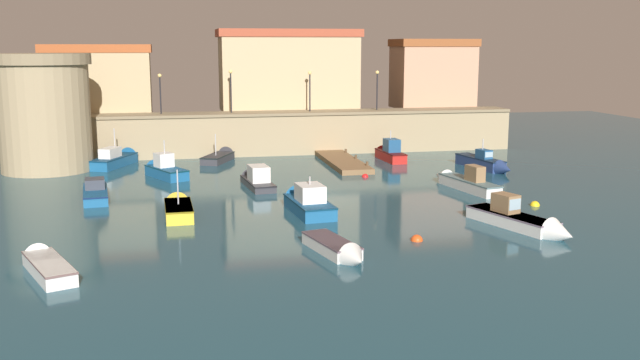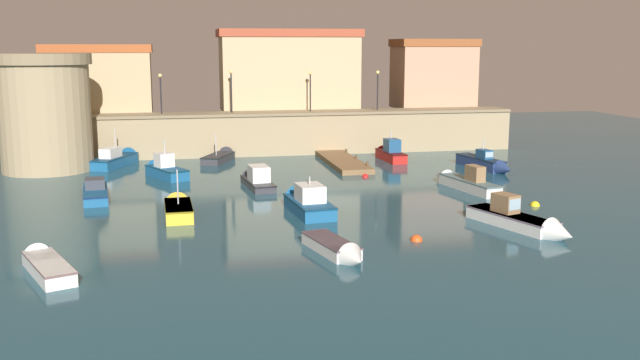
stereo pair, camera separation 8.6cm
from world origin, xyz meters
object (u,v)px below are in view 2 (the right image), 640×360
object	(u,v)px
quay_lamp_3	(378,84)
moored_boat_10	(178,207)
fortress_tower	(45,112)
moored_boat_4	(255,179)
moored_boat_3	(44,263)
moored_boat_2	(162,169)
moored_boat_12	(95,190)
moored_boat_0	(464,181)
moored_boat_1	(486,163)
quay_lamp_0	(161,87)
moored_boat_7	(338,249)
moored_boat_8	(119,158)
moored_boat_9	(389,152)
mooring_buoy_1	(365,177)
mooring_buoy_2	(535,206)
mooring_buoy_0	(416,241)
moored_boat_6	(524,221)
quay_lamp_1	(231,84)
moored_boat_5	(305,201)
quay_lamp_2	(310,85)

from	to	relation	value
quay_lamp_3	moored_boat_10	xyz separation A→B (m)	(-17.91, -21.89, -5.63)
fortress_tower	moored_boat_4	world-z (taller)	fortress_tower
moored_boat_3	moored_boat_10	distance (m)	10.97
moored_boat_2	moored_boat_12	bearing A→B (deg)	121.39
moored_boat_0	moored_boat_1	distance (m)	8.08
moored_boat_12	moored_boat_2	bearing A→B (deg)	-38.68
quay_lamp_0	moored_boat_7	size ratio (longest dim) A/B	0.67
moored_boat_8	moored_boat_9	bearing A→B (deg)	-71.23
fortress_tower	moored_boat_10	size ratio (longest dim) A/B	1.75
moored_boat_7	mooring_buoy_1	world-z (taller)	moored_boat_7
mooring_buoy_2	moored_boat_2	bearing A→B (deg)	146.44
moored_boat_2	moored_boat_7	distance (m)	23.70
mooring_buoy_0	mooring_buoy_1	distance (m)	17.36
quay_lamp_0	mooring_buoy_2	bearing A→B (deg)	-47.54
moored_boat_1	moored_boat_6	distance (m)	18.53
quay_lamp_1	quay_lamp_3	world-z (taller)	quay_lamp_1
quay_lamp_1	mooring_buoy_1	bearing A→B (deg)	-56.11
moored_boat_3	mooring_buoy_2	distance (m)	27.51
fortress_tower	mooring_buoy_2	world-z (taller)	fortress_tower
moored_boat_6	moored_boat_12	world-z (taller)	moored_boat_6
quay_lamp_0	mooring_buoy_1	world-z (taller)	quay_lamp_0
fortress_tower	quay_lamp_0	size ratio (longest dim) A/B	2.61
moored_boat_5	moored_boat_10	xyz separation A→B (m)	(-7.24, 0.44, -0.16)
moored_boat_2	moored_boat_6	distance (m)	26.95
moored_boat_2	mooring_buoy_2	distance (m)	26.26
quay_lamp_0	moored_boat_3	bearing A→B (deg)	-98.34
quay_lamp_2	moored_boat_5	world-z (taller)	quay_lamp_2
moored_boat_9	moored_boat_12	bearing A→B (deg)	111.87
moored_boat_5	mooring_buoy_2	bearing A→B (deg)	-102.20
quay_lamp_3	moored_boat_7	bearing A→B (deg)	-108.90
quay_lamp_3	moored_boat_7	distance (m)	34.02
moored_boat_0	moored_boat_4	world-z (taller)	moored_boat_0
quay_lamp_0	quay_lamp_1	bearing A→B (deg)	0.00
fortress_tower	moored_boat_3	distance (m)	26.77
quay_lamp_3	moored_boat_7	size ratio (longest dim) A/B	0.70
mooring_buoy_2	mooring_buoy_1	bearing A→B (deg)	123.49
moored_boat_3	mooring_buoy_1	distance (m)	26.62
moored_boat_8	mooring_buoy_0	size ratio (longest dim) A/B	11.04
moored_boat_6	mooring_buoy_0	distance (m)	6.22
moored_boat_2	moored_boat_6	bearing A→B (deg)	-162.57
moored_boat_6	moored_boat_7	world-z (taller)	moored_boat_6
mooring_buoy_1	moored_boat_1	bearing A→B (deg)	7.35
moored_boat_4	moored_boat_9	size ratio (longest dim) A/B	1.10
mooring_buoy_2	moored_boat_6	bearing A→B (deg)	-123.46
quay_lamp_3	moored_boat_4	distance (m)	19.84
moored_boat_6	mooring_buoy_0	world-z (taller)	moored_boat_6
quay_lamp_2	moored_boat_7	bearing A→B (deg)	-98.48
quay_lamp_0	moored_boat_2	bearing A→B (deg)	-89.71
fortress_tower	moored_boat_3	bearing A→B (deg)	-81.48
moored_boat_10	mooring_buoy_0	xyz separation A→B (m)	(11.37, -8.07, -0.39)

